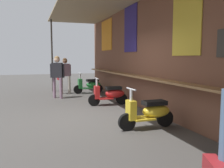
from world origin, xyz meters
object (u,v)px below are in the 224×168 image
object	(u,v)px
scooter_red	(110,94)
scooter_yellow	(150,112)
scooter_green	(90,85)
shopper_passing	(65,72)
shopper_browsing	(57,72)

from	to	relation	value
scooter_red	scooter_yellow	world-z (taller)	same
scooter_green	scooter_yellow	distance (m)	5.98
scooter_red	scooter_yellow	bearing A→B (deg)	92.92
scooter_red	scooter_yellow	distance (m)	2.95
scooter_yellow	shopper_passing	xyz separation A→B (m)	(-6.20, -1.13, 0.61)
shopper_browsing	shopper_passing	bearing A→B (deg)	0.87
scooter_green	shopper_passing	distance (m)	1.30
scooter_yellow	shopper_browsing	size ratio (longest dim) A/B	0.81
scooter_green	shopper_passing	size ratio (longest dim) A/B	0.85
shopper_passing	scooter_green	bearing A→B (deg)	66.28
shopper_passing	shopper_browsing	bearing A→B (deg)	-33.77
scooter_yellow	shopper_passing	world-z (taller)	shopper_passing
scooter_green	shopper_browsing	world-z (taller)	shopper_browsing
scooter_red	shopper_browsing	xyz separation A→B (m)	(-2.04, -1.60, 0.68)
scooter_yellow	scooter_red	bearing A→B (deg)	-91.37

